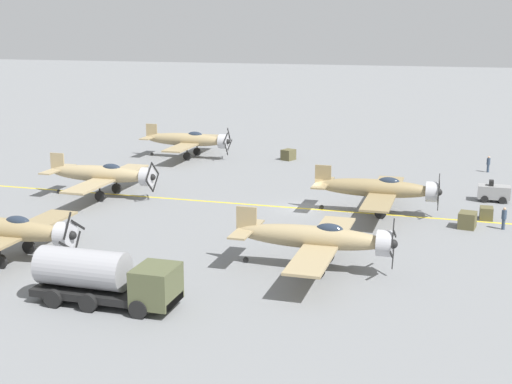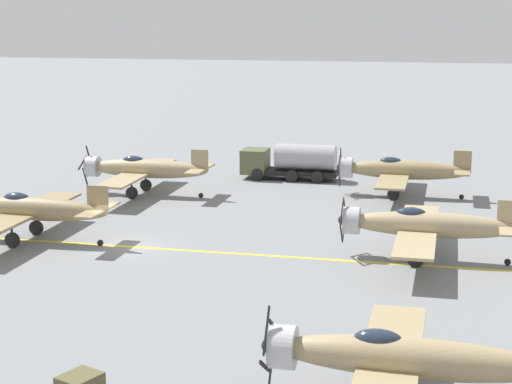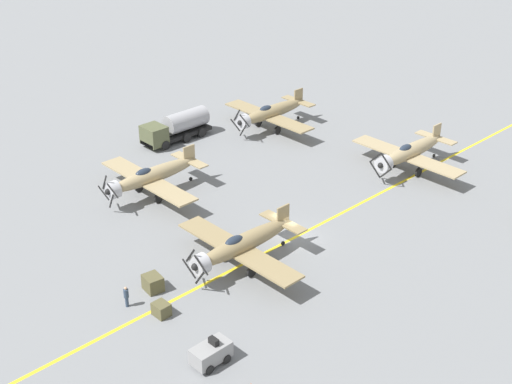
{
  "view_description": "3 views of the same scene",
  "coord_description": "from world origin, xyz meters",
  "px_view_note": "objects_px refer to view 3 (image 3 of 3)",
  "views": [
    {
      "loc": [
        54.78,
        12.05,
        14.74
      ],
      "look_at": [
        4.53,
        -2.96,
        2.23
      ],
      "focal_mm": 50.0,
      "sensor_mm": 36.0,
      "label": 1
    },
    {
      "loc": [
        -45.88,
        -18.92,
        13.55
      ],
      "look_at": [
        4.31,
        -7.28,
        2.75
      ],
      "focal_mm": 60.0,
      "sensor_mm": 36.0,
      "label": 2
    },
    {
      "loc": [
        -34.39,
        36.73,
        30.6
      ],
      "look_at": [
        3.35,
        0.86,
        3.43
      ],
      "focal_mm": 50.0,
      "sensor_mm": 36.0,
      "label": 3
    }
  ],
  "objects_px": {
    "airplane_near_center": "(409,152)",
    "supply_crate_outboard": "(161,309)",
    "supply_crate_mid_lane": "(153,283)",
    "fuel_tanker": "(176,127)",
    "tow_tractor": "(211,353)",
    "ground_crew_inspecting": "(126,296)",
    "airplane_near_right": "(270,113)",
    "airplane_mid_center": "(241,244)",
    "airplane_mid_right": "(151,176)"
  },
  "relations": [
    {
      "from": "airplane_near_center",
      "to": "supply_crate_outboard",
      "type": "height_order",
      "value": "airplane_near_center"
    },
    {
      "from": "supply_crate_outboard",
      "to": "supply_crate_mid_lane",
      "type": "bearing_deg",
      "value": -25.78
    },
    {
      "from": "fuel_tanker",
      "to": "tow_tractor",
      "type": "bearing_deg",
      "value": 145.54
    },
    {
      "from": "ground_crew_inspecting",
      "to": "supply_crate_mid_lane",
      "type": "relative_size",
      "value": 1.16
    },
    {
      "from": "airplane_near_right",
      "to": "airplane_near_center",
      "type": "bearing_deg",
      "value": -157.87
    },
    {
      "from": "airplane_mid_center",
      "to": "tow_tractor",
      "type": "relative_size",
      "value": 4.62
    },
    {
      "from": "supply_crate_outboard",
      "to": "fuel_tanker",
      "type": "bearing_deg",
      "value": -39.88
    },
    {
      "from": "airplane_near_right",
      "to": "tow_tractor",
      "type": "relative_size",
      "value": 4.62
    },
    {
      "from": "ground_crew_inspecting",
      "to": "supply_crate_mid_lane",
      "type": "distance_m",
      "value": 2.59
    },
    {
      "from": "fuel_tanker",
      "to": "supply_crate_mid_lane",
      "type": "bearing_deg",
      "value": 138.52
    },
    {
      "from": "fuel_tanker",
      "to": "tow_tractor",
      "type": "height_order",
      "value": "fuel_tanker"
    },
    {
      "from": "airplane_mid_right",
      "to": "tow_tractor",
      "type": "distance_m",
      "value": 23.72
    },
    {
      "from": "airplane_mid_right",
      "to": "supply_crate_mid_lane",
      "type": "height_order",
      "value": "airplane_mid_right"
    },
    {
      "from": "airplane_near_center",
      "to": "supply_crate_mid_lane",
      "type": "relative_size",
      "value": 8.4
    },
    {
      "from": "airplane_near_right",
      "to": "supply_crate_outboard",
      "type": "distance_m",
      "value": 34.71
    },
    {
      "from": "airplane_near_right",
      "to": "ground_crew_inspecting",
      "type": "bearing_deg",
      "value": 132.34
    },
    {
      "from": "airplane_mid_center",
      "to": "tow_tractor",
      "type": "distance_m",
      "value": 11.2
    },
    {
      "from": "airplane_near_right",
      "to": "airplane_mid_center",
      "type": "relative_size",
      "value": 1.0
    },
    {
      "from": "airplane_near_center",
      "to": "supply_crate_mid_lane",
      "type": "xyz_separation_m",
      "value": [
        0.91,
        30.15,
        -1.42
      ]
    },
    {
      "from": "tow_tractor",
      "to": "fuel_tanker",
      "type": "bearing_deg",
      "value": -34.46
    },
    {
      "from": "fuel_tanker",
      "to": "supply_crate_mid_lane",
      "type": "xyz_separation_m",
      "value": [
        -20.77,
        18.36,
        -0.91
      ]
    },
    {
      "from": "fuel_tanker",
      "to": "tow_tractor",
      "type": "xyz_separation_m",
      "value": [
        -29.76,
        20.42,
        -0.72
      ]
    },
    {
      "from": "airplane_mid_right",
      "to": "supply_crate_outboard",
      "type": "relative_size",
      "value": 10.27
    },
    {
      "from": "tow_tractor",
      "to": "ground_crew_inspecting",
      "type": "distance_m",
      "value": 8.65
    },
    {
      "from": "airplane_near_center",
      "to": "ground_crew_inspecting",
      "type": "relative_size",
      "value": 7.23
    },
    {
      "from": "airplane_mid_center",
      "to": "supply_crate_outboard",
      "type": "relative_size",
      "value": 10.27
    },
    {
      "from": "airplane_mid_right",
      "to": "ground_crew_inspecting",
      "type": "height_order",
      "value": "airplane_mid_right"
    },
    {
      "from": "ground_crew_inspecting",
      "to": "airplane_mid_right",
      "type": "bearing_deg",
      "value": -42.13
    },
    {
      "from": "tow_tractor",
      "to": "supply_crate_outboard",
      "type": "distance_m",
      "value": 6.18
    },
    {
      "from": "airplane_mid_right",
      "to": "airplane_near_center",
      "type": "xyz_separation_m",
      "value": [
        -13.01,
        -21.43,
        0.0
      ]
    },
    {
      "from": "ground_crew_inspecting",
      "to": "supply_crate_mid_lane",
      "type": "xyz_separation_m",
      "value": [
        0.36,
        -2.54,
        -0.31
      ]
    },
    {
      "from": "airplane_mid_center",
      "to": "tow_tractor",
      "type": "height_order",
      "value": "airplane_mid_center"
    },
    {
      "from": "ground_crew_inspecting",
      "to": "supply_crate_outboard",
      "type": "relative_size",
      "value": 1.42
    },
    {
      "from": "fuel_tanker",
      "to": "supply_crate_outboard",
      "type": "distance_m",
      "value": 30.81
    },
    {
      "from": "airplane_near_center",
      "to": "tow_tractor",
      "type": "distance_m",
      "value": 33.23
    },
    {
      "from": "airplane_mid_center",
      "to": "ground_crew_inspecting",
      "type": "bearing_deg",
      "value": 83.41
    },
    {
      "from": "airplane_mid_center",
      "to": "airplane_near_center",
      "type": "xyz_separation_m",
      "value": [
        1.3,
        -23.38,
        0.0
      ]
    },
    {
      "from": "tow_tractor",
      "to": "supply_crate_outboard",
      "type": "xyz_separation_m",
      "value": [
        6.14,
        -0.68,
        -0.3
      ]
    },
    {
      "from": "airplane_near_right",
      "to": "airplane_mid_center",
      "type": "distance_m",
      "value": 27.75
    },
    {
      "from": "tow_tractor",
      "to": "supply_crate_outboard",
      "type": "relative_size",
      "value": 2.22
    },
    {
      "from": "fuel_tanker",
      "to": "supply_crate_outboard",
      "type": "relative_size",
      "value": 6.85
    },
    {
      "from": "airplane_near_center",
      "to": "tow_tractor",
      "type": "relative_size",
      "value": 4.62
    },
    {
      "from": "fuel_tanker",
      "to": "supply_crate_mid_lane",
      "type": "height_order",
      "value": "fuel_tanker"
    },
    {
      "from": "airplane_mid_center",
      "to": "fuel_tanker",
      "type": "distance_m",
      "value": 25.75
    },
    {
      "from": "airplane_mid_center",
      "to": "tow_tractor",
      "type": "bearing_deg",
      "value": 132.19
    },
    {
      "from": "airplane_mid_center",
      "to": "supply_crate_mid_lane",
      "type": "relative_size",
      "value": 8.4
    },
    {
      "from": "ground_crew_inspecting",
      "to": "tow_tractor",
      "type": "bearing_deg",
      "value": -176.79
    },
    {
      "from": "airplane_near_right",
      "to": "airplane_near_center",
      "type": "xyz_separation_m",
      "value": [
        -16.87,
        -2.4,
        0.0
      ]
    },
    {
      "from": "airplane_mid_right",
      "to": "tow_tractor",
      "type": "bearing_deg",
      "value": 168.88
    },
    {
      "from": "ground_crew_inspecting",
      "to": "supply_crate_outboard",
      "type": "bearing_deg",
      "value": -155.04
    }
  ]
}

